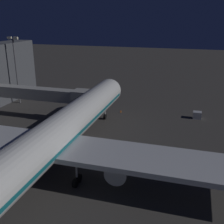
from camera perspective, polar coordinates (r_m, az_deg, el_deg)
name	(u,v)px	position (r m, az deg, el deg)	size (l,w,h in m)	color
ground_plane	(84,142)	(51.55, -5.77, -6.16)	(320.00, 320.00, 0.00)	#383533
airliner_at_gate	(52,140)	(39.78, -12.34, -5.61)	(57.81, 60.57, 20.45)	silver
jet_bridge	(46,94)	(62.22, -13.36, 3.55)	(22.91, 3.40, 7.28)	#9E9E99
apron_floodlight_mast	(16,66)	(75.54, -19.22, 9.02)	(2.90, 0.50, 17.11)	#59595E
baggage_container_near_belt	(197,115)	(65.21, 17.14, -0.63)	(1.83, 1.58, 1.63)	#B7BABF
traffic_cone_nose_port	(121,111)	(66.58, 1.80, 0.17)	(0.36, 0.36, 0.55)	orange
traffic_cone_nose_starboard	(103,110)	(67.77, -1.79, 0.52)	(0.36, 0.36, 0.55)	orange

